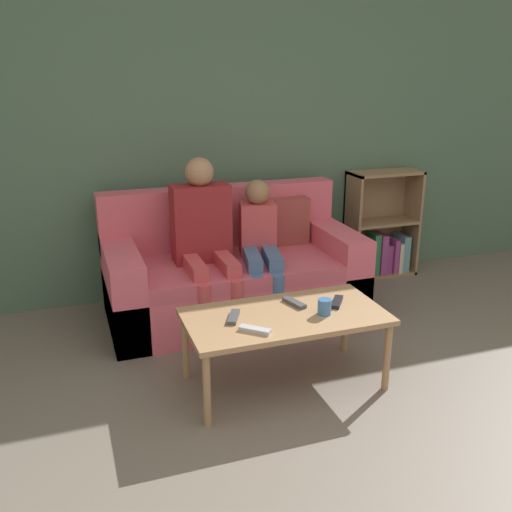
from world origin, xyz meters
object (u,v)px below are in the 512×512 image
Objects in this scene: person_adult at (204,231)px; tv_remote_2 at (337,302)px; tv_remote_0 at (234,317)px; tv_remote_1 at (294,303)px; person_child at (260,242)px; coffee_table at (285,321)px; tv_remote_3 at (255,330)px; cup_near at (324,307)px; bookshelf at (379,236)px; couch at (233,274)px.

tv_remote_2 is at bearing -60.06° from person_adult.
tv_remote_1 is at bearing 36.07° from tv_remote_0.
tv_remote_2 is at bearing 25.52° from tv_remote_0.
person_child is 5.57× the size of tv_remote_1.
tv_remote_3 is (-0.23, -0.16, 0.05)m from coffee_table.
tv_remote_2 is 1.05× the size of tv_remote_3.
cup_near reaches higher than tv_remote_3.
bookshelf is 2.06m from coffee_table.
tv_remote_2 is at bearing -72.86° from couch.
coffee_table is at bearing -13.57° from tv_remote_3.
person_adult is at bearing 102.01° from coffee_table.
cup_near is 0.44m from tv_remote_3.
tv_remote_2 is (0.34, 0.03, 0.05)m from coffee_table.
coffee_table is 1.13× the size of person_child.
tv_remote_2 is at bearing 5.53° from coffee_table.
person_child is at bearing 78.77° from coffee_table.
tv_remote_0 is (-0.47, -0.91, -0.11)m from person_child.
coffee_table is 1.04m from person_adult.
bookshelf reaches higher than tv_remote_3.
person_adult is 6.59× the size of tv_remote_1.
person_child is at bearing -158.51° from bookshelf.
person_child reaches higher than bookshelf.
tv_remote_2 reaches higher than coffee_table.
person_adult is at bearing -174.38° from person_child.
couch is 11.37× the size of tv_remote_3.
couch is at bearing 19.59° from person_adult.
person_adult is at bearing 110.71° from tv_remote_0.
person_adult is at bearing 93.35° from tv_remote_1.
person_adult reaches higher than tv_remote_3.
tv_remote_1 is 1.06× the size of tv_remote_2.
person_child reaches higher than tv_remote_1.
cup_near reaches higher than coffee_table.
person_child reaches higher than tv_remote_3.
bookshelf is at bearing 14.79° from couch.
tv_remote_0 and tv_remote_1 have the same top height.
couch is at bearing 98.81° from tv_remote_0.
bookshelf reaches higher than tv_remote_0.
couch is 1.25m from tv_remote_3.
person_adult reaches higher than person_child.
bookshelf is 5.48× the size of tv_remote_2.
tv_remote_1 and tv_remote_2 have the same top height.
coffee_table is 0.29m from tv_remote_0.
coffee_table is 0.15m from tv_remote_1.
cup_near is 0.21m from tv_remote_1.
tv_remote_1 is (0.39, 0.07, 0.00)m from tv_remote_0.
couch reaches higher than tv_remote_0.
person_adult reaches higher than tv_remote_0.
tv_remote_1 is at bearing -135.54° from bookshelf.
bookshelf is 0.82× the size of coffee_table.
person_adult reaches higher than tv_remote_2.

